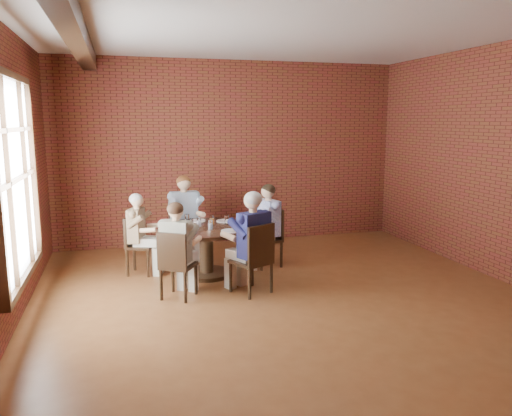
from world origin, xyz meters
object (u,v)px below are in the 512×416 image
object	(u,v)px
diner_c	(140,234)
diner_e	(251,243)
chair_c	(136,243)
chair_b	(184,226)
chair_d	(176,263)
diner_a	(266,226)
diner_b	(185,217)
smartphone	(233,231)
dining_table	(206,241)
chair_a	(271,235)
diner_d	(178,250)
chair_e	(255,257)

from	to	relation	value
diner_c	diner_e	size ratio (longest dim) A/B	0.89
chair_c	diner_c	world-z (taller)	diner_c
diner_c	diner_e	distance (m)	1.88
chair_b	diner_e	distance (m)	2.18
chair_b	chair_d	bearing A→B (deg)	-108.97
diner_a	diner_b	world-z (taller)	diner_b
diner_a	diner_e	bearing A→B (deg)	-39.10
diner_b	chair_d	xyz separation A→B (m)	(-0.39, -1.99, -0.20)
chair_d	chair_b	bearing A→B (deg)	-68.32
diner_e	smartphone	xyz separation A→B (m)	(-0.14, 0.48, 0.06)
dining_table	diner_e	bearing A→B (deg)	-63.44
chair_c	smartphone	world-z (taller)	chair_c
diner_b	smartphone	xyz separation A→B (m)	(0.48, -1.51, 0.06)
dining_table	chair_b	bearing A→B (deg)	98.81
dining_table	diner_a	bearing A→B (deg)	13.29
chair_b	diner_e	world-z (taller)	diner_e
diner_b	diner_c	xyz separation A→B (m)	(-0.78, -0.74, -0.08)
chair_b	chair_d	size ratio (longest dim) A/B	1.07
diner_c	smartphone	size ratio (longest dim) A/B	9.10
chair_d	diner_a	bearing A→B (deg)	-112.09
chair_a	chair_c	size ratio (longest dim) A/B	1.05
diner_d	chair_a	bearing A→B (deg)	-113.92
diner_a	diner_b	bearing A→B (deg)	-139.58
diner_d	chair_e	size ratio (longest dim) A/B	1.32
chair_b	chair_c	world-z (taller)	chair_b
dining_table	diner_b	bearing A→B (deg)	98.81
chair_c	diner_c	size ratio (longest dim) A/B	0.72
diner_c	smartphone	bearing A→B (deg)	-101.05
chair_a	dining_table	bearing A→B (deg)	-90.00
diner_b	diner_d	distance (m)	1.95
chair_a	diner_b	world-z (taller)	diner_b
chair_c	smartphone	distance (m)	1.57
chair_a	chair_e	xyz separation A→B (m)	(-0.59, -1.24, 0.02)
chair_c	diner_d	distance (m)	1.32
dining_table	diner_d	bearing A→B (deg)	-121.84
chair_b	chair_e	distance (m)	2.27
dining_table	smartphone	size ratio (longest dim) A/B	10.58
diner_a	smartphone	xyz separation A→B (m)	(-0.69, -0.65, 0.10)
chair_d	diner_e	size ratio (longest dim) A/B	0.65
diner_e	chair_e	bearing A→B (deg)	90.00
dining_table	chair_a	xyz separation A→B (m)	(1.08, 0.25, -0.02)
diner_a	diner_d	bearing A→B (deg)	-68.13
dining_table	diner_c	size ratio (longest dim) A/B	1.16
smartphone	diner_c	bearing A→B (deg)	167.23
diner_c	chair_d	world-z (taller)	diner_c
chair_a	diner_e	xyz separation A→B (m)	(-0.63, -1.15, 0.19)
diner_a	chair_c	bearing A→B (deg)	-107.44
diner_b	diner_c	world-z (taller)	diner_b
diner_b	chair_a	bearing A→B (deg)	-42.68
chair_d	diner_d	size ratio (longest dim) A/B	0.71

